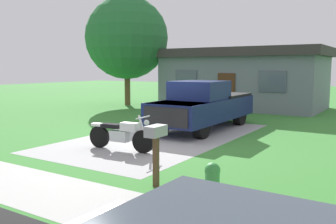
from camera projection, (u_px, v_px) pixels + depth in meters
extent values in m
plane|color=#3A8233|center=(163.00, 137.00, 12.88)|extent=(80.00, 80.00, 0.00)
cube|color=#9E9E9E|center=(163.00, 137.00, 12.88)|extent=(4.62, 8.86, 0.01)
cube|color=#A6A6A1|center=(10.00, 181.00, 7.85)|extent=(36.00, 1.80, 0.01)
cylinder|color=black|center=(143.00, 142.00, 10.38)|extent=(0.67, 0.17, 0.66)
cylinder|color=black|center=(100.00, 137.00, 11.11)|extent=(0.67, 0.17, 0.66)
cube|color=silver|center=(120.00, 136.00, 10.75)|extent=(0.58, 0.30, 0.32)
cube|color=silver|center=(130.00, 127.00, 10.55)|extent=(0.54, 0.30, 0.24)
cube|color=black|center=(111.00, 126.00, 10.85)|extent=(0.62, 0.32, 0.12)
cube|color=silver|center=(99.00, 125.00, 11.06)|extent=(0.49, 0.24, 0.08)
cylinder|color=silver|center=(143.00, 129.00, 10.34)|extent=(0.33, 0.08, 0.77)
cylinder|color=silver|center=(143.00, 117.00, 10.30)|extent=(0.09, 0.70, 0.04)
sphere|color=silver|center=(147.00, 123.00, 10.26)|extent=(0.16, 0.16, 0.16)
cylinder|color=black|center=(202.00, 126.00, 12.50)|extent=(0.30, 0.84, 0.84)
cylinder|color=black|center=(161.00, 123.00, 13.36)|extent=(0.30, 0.84, 0.84)
cylinder|color=black|center=(240.00, 115.00, 15.44)|extent=(0.30, 0.84, 0.84)
cylinder|color=black|center=(205.00, 113.00, 16.30)|extent=(0.30, 0.84, 0.84)
cube|color=#141E51|center=(204.00, 109.00, 14.40)|extent=(2.02, 5.61, 0.80)
cube|color=#141E51|center=(180.00, 105.00, 12.81)|extent=(1.91, 1.91, 0.20)
cube|color=#141E51|center=(199.00, 90.00, 13.97)|extent=(1.81, 1.91, 0.70)
cube|color=#3F4C56|center=(189.00, 94.00, 13.31)|extent=(1.70, 0.16, 0.60)
cube|color=black|center=(220.00, 100.00, 15.67)|extent=(1.91, 2.41, 0.50)
cube|color=black|center=(166.00, 117.00, 12.06)|extent=(1.70, 0.10, 0.64)
cylinder|color=#2D8C38|center=(212.00, 193.00, 6.06)|extent=(0.24, 0.24, 0.70)
sphere|color=#2D8C38|center=(212.00, 170.00, 6.02)|extent=(0.26, 0.26, 0.26)
cylinder|color=silver|center=(216.00, 185.00, 6.17)|extent=(0.10, 0.12, 0.10)
cylinder|color=silver|center=(208.00, 190.00, 5.93)|extent=(0.10, 0.12, 0.10)
cylinder|color=#2D8C38|center=(212.00, 212.00, 6.10)|extent=(0.32, 0.32, 0.06)
cube|color=#4C3823|center=(156.00, 160.00, 7.43)|extent=(0.10, 0.10, 1.10)
cube|color=gray|center=(156.00, 131.00, 7.36)|extent=(0.26, 0.48, 0.22)
cylinder|color=brown|center=(127.00, 86.00, 23.45)|extent=(0.36, 0.36, 2.44)
sphere|color=#276C36|center=(127.00, 38.00, 23.08)|extent=(5.18, 5.18, 5.18)
cube|color=slate|center=(243.00, 83.00, 22.14)|extent=(9.00, 5.00, 3.00)
cube|color=#383333|center=(244.00, 53.00, 21.93)|extent=(9.60, 5.60, 0.50)
cube|color=#4C2D19|center=(226.00, 92.00, 20.08)|extent=(1.00, 0.08, 2.10)
cube|color=#4C5966|center=(186.00, 80.00, 21.34)|extent=(1.40, 0.06, 1.10)
cube|color=#4C5966|center=(272.00, 81.00, 18.66)|extent=(1.40, 0.06, 1.10)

